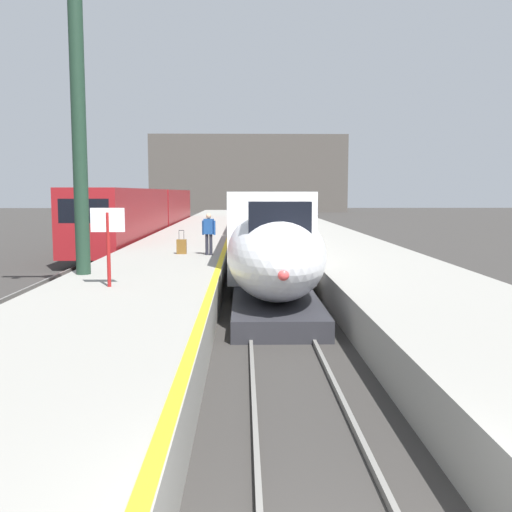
# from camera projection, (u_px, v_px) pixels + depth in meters

# --- Properties ---
(platform_left) EXTENTS (4.80, 110.00, 1.05)m
(platform_left) POSITION_uv_depth(u_px,v_px,m) (181.00, 253.00, 29.12)
(platform_left) COLOR gray
(platform_left) RESTS_ON ground
(platform_right) EXTENTS (4.80, 110.00, 1.05)m
(platform_right) POSITION_uv_depth(u_px,v_px,m) (342.00, 253.00, 29.30)
(platform_right) COLOR gray
(platform_right) RESTS_ON ground
(platform_left_safety_stripe) EXTENTS (0.20, 107.80, 0.01)m
(platform_left_safety_stripe) POSITION_uv_depth(u_px,v_px,m) (227.00, 243.00, 29.11)
(platform_left_safety_stripe) COLOR yellow
(platform_left_safety_stripe) RESTS_ON platform_left
(rail_main_left) EXTENTS (0.08, 110.00, 0.12)m
(rail_main_left) POSITION_uv_depth(u_px,v_px,m) (247.00, 256.00, 31.98)
(rail_main_left) COLOR slate
(rail_main_left) RESTS_ON ground
(rail_main_right) EXTENTS (0.08, 110.00, 0.12)m
(rail_main_right) POSITION_uv_depth(u_px,v_px,m) (274.00, 256.00, 32.01)
(rail_main_right) COLOR slate
(rail_main_right) RESTS_ON ground
(rail_secondary_left) EXTENTS (0.08, 110.00, 0.12)m
(rail_secondary_left) POSITION_uv_depth(u_px,v_px,m) (99.00, 257.00, 31.80)
(rail_secondary_left) COLOR slate
(rail_secondary_left) RESTS_ON ground
(rail_secondary_right) EXTENTS (0.08, 110.00, 0.12)m
(rail_secondary_right) POSITION_uv_depth(u_px,v_px,m) (127.00, 257.00, 31.84)
(rail_secondary_right) COLOR slate
(rail_secondary_right) RESTS_ON ground
(highspeed_train_main) EXTENTS (2.92, 56.58, 3.60)m
(highspeed_train_main) POSITION_uv_depth(u_px,v_px,m) (257.00, 216.00, 40.74)
(highspeed_train_main) COLOR silver
(highspeed_train_main) RESTS_ON ground
(regional_train_adjacent) EXTENTS (2.85, 36.60, 3.80)m
(regional_train_adjacent) POSITION_uv_depth(u_px,v_px,m) (149.00, 212.00, 44.05)
(regional_train_adjacent) COLOR maroon
(regional_train_adjacent) RESTS_ON ground
(station_column_mid) EXTENTS (4.00, 0.68, 10.42)m
(station_column_mid) POSITION_uv_depth(u_px,v_px,m) (77.00, 70.00, 17.34)
(station_column_mid) COLOR #1E3828
(station_column_mid) RESTS_ON platform_left
(passenger_near_edge) EXTENTS (0.55, 0.31, 1.69)m
(passenger_near_edge) POSITION_uv_depth(u_px,v_px,m) (209.00, 231.00, 23.40)
(passenger_near_edge) COLOR #23232D
(passenger_near_edge) RESTS_ON platform_left
(rolling_suitcase) EXTENTS (0.40, 0.22, 0.98)m
(rolling_suitcase) POSITION_uv_depth(u_px,v_px,m) (182.00, 247.00, 23.91)
(rolling_suitcase) COLOR brown
(rolling_suitcase) RESTS_ON platform_left
(departure_info_board) EXTENTS (0.90, 0.10, 2.12)m
(departure_info_board) POSITION_uv_depth(u_px,v_px,m) (108.00, 231.00, 15.45)
(departure_info_board) COLOR maroon
(departure_info_board) RESTS_ON platform_left
(terminus_back_wall) EXTENTS (36.00, 2.00, 14.00)m
(terminus_back_wall) POSITION_uv_depth(u_px,v_px,m) (249.00, 173.00, 105.27)
(terminus_back_wall) COLOR #4C4742
(terminus_back_wall) RESTS_ON ground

